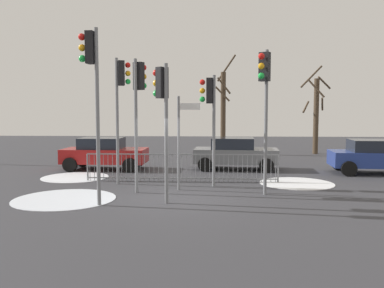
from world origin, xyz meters
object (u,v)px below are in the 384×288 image
Objects in this scene: traffic_light_mid_right at (265,89)px; car_red_trailing at (104,153)px; traffic_light_foreground_right at (139,95)px; bare_tree_left at (316,112)px; traffic_light_mid_left at (210,105)px; bare_tree_centre at (223,110)px; car_blue_mid at (376,156)px; traffic_light_rear_left at (163,101)px; car_grey_near at (235,153)px; traffic_light_rear_right at (92,77)px; traffic_light_foreground_left at (121,92)px; direction_sign_post at (180,138)px.

traffic_light_mid_right is 1.21× the size of car_red_trailing.
bare_tree_left is (8.89, 12.45, -0.63)m from traffic_light_foreground_right.
traffic_light_mid_left is 0.64× the size of bare_tree_centre.
car_blue_mid is 10.11m from bare_tree_centre.
car_grey_near is (2.52, 6.92, -2.23)m from traffic_light_rear_left.
traffic_light_mid_left is 1.02× the size of car_blue_mid.
traffic_light_rear_right is at bearing -117.08° from car_grey_near.
car_blue_mid is at bearing 84.94° from traffic_light_foreground_left.
car_blue_mid is at bearing -85.95° from bare_tree_left.
bare_tree_centre is (4.08, 13.99, -0.95)m from traffic_light_rear_right.
traffic_light_foreground_right is at bearing 72.21° from traffic_light_rear_left.
traffic_light_rear_left is at bearing -119.54° from bare_tree_left.
traffic_light_foreground_right is at bearing -104.54° from bare_tree_centre.
traffic_light_rear_left is 13.71m from bare_tree_centre.
car_blue_mid is at bearing 55.37° from traffic_light_foreground_right.
traffic_light_rear_left is at bearing -141.37° from car_blue_mid.
traffic_light_foreground_right is 1.15× the size of car_red_trailing.
car_blue_mid is at bearing -2.20° from car_red_trailing.
traffic_light_foreground_right is 6.25m from car_red_trailing.
direction_sign_post reaches higher than car_blue_mid.
direction_sign_post is at bearing -109.18° from car_grey_near.
bare_tree_centre reaches higher than traffic_light_foreground_left.
direction_sign_post is 0.52× the size of bare_tree_centre.
traffic_light_rear_right is 1.08× the size of traffic_light_mid_right.
car_blue_mid is 1.00× the size of car_grey_near.
traffic_light_foreground_right reaches higher than traffic_light_mid_left.
bare_tree_left reaches higher than traffic_light_rear_left.
bare_tree_left reaches higher than car_blue_mid.
traffic_light_rear_left is 1.27× the size of direction_sign_post.
traffic_light_rear_right is 1.09× the size of traffic_light_foreground_left.
car_blue_mid is (5.38, 4.75, -2.64)m from traffic_light_mid_right.
traffic_light_rear_right is 1.23× the size of traffic_light_rear_left.
traffic_light_mid_left is 0.90× the size of traffic_light_foreground_right.
traffic_light_rear_right is 17.49m from bare_tree_left.
car_grey_near is (4.42, 3.89, -2.63)m from traffic_light_foreground_left.
bare_tree_left is at bearing 84.88° from traffic_light_foreground_right.
traffic_light_foreground_right reaches higher than direction_sign_post.
car_red_trailing is (-1.62, 3.63, -2.63)m from traffic_light_foreground_left.
traffic_light_mid_left is 0.86× the size of traffic_light_mid_right.
traffic_light_mid_left is at bearing -101.20° from car_grey_near.
traffic_light_mid_left is 0.86× the size of traffic_light_foreground_left.
traffic_light_foreground_left reaches higher than car_blue_mid.
traffic_light_mid_left is at bearing -151.90° from car_blue_mid.
traffic_light_foreground_left is 11.09m from car_blue_mid.
bare_tree_left is 5.78m from bare_tree_centre.
traffic_light_rear_right is (-3.30, -3.14, 0.76)m from traffic_light_mid_left.
direction_sign_post is 11.79m from bare_tree_centre.
car_red_trailing is at bearing 50.72° from traffic_light_mid_left.
traffic_light_mid_right is at bearing -29.91° from traffic_light_rear_left.
traffic_light_foreground_left is 1.05× the size of traffic_light_foreground_right.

